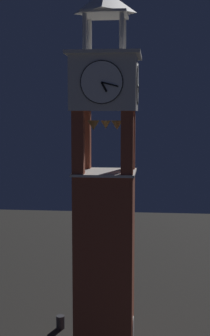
# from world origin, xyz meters

# --- Properties ---
(clock_tower) EXTENTS (3.44, 3.44, 19.34)m
(clock_tower) POSITION_xyz_m (-0.00, -0.00, 8.06)
(clock_tower) COLOR brown
(clock_tower) RESTS_ON ground
(lamp_post) EXTENTS (0.36, 0.36, 3.61)m
(lamp_post) POSITION_xyz_m (4.59, -0.26, 2.53)
(lamp_post) COLOR black
(lamp_post) RESTS_ON ground
(trash_bin) EXTENTS (0.52, 0.52, 0.80)m
(trash_bin) POSITION_xyz_m (4.90, 3.28, 0.40)
(trash_bin) COLOR #2D2D33
(trash_bin) RESTS_ON ground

